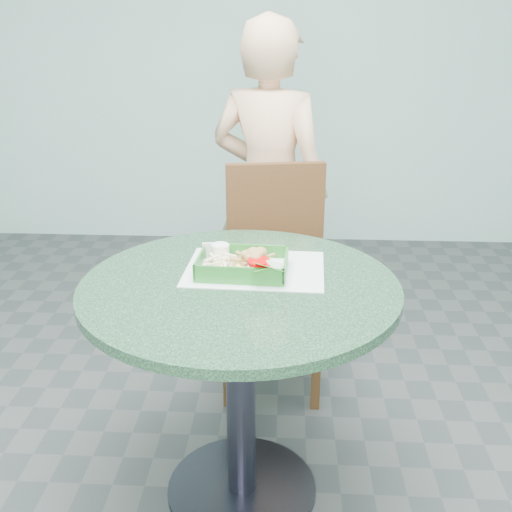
{
  "coord_description": "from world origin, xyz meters",
  "views": [
    {
      "loc": [
        0.13,
        -1.58,
        1.49
      ],
      "look_at": [
        0.04,
        0.1,
        0.81
      ],
      "focal_mm": 42.0,
      "sensor_mm": 36.0,
      "label": 1
    }
  ],
  "objects_px": {
    "cafe_table": "(240,340)",
    "diner_person": "(269,190)",
    "food_basket": "(243,274)",
    "sauce_ramekin": "(219,255)",
    "crab_sandwich": "(254,264)",
    "dining_chair": "(274,262)"
  },
  "relations": [
    {
      "from": "sauce_ramekin",
      "to": "cafe_table",
      "type": "bearing_deg",
      "value": -61.5
    },
    {
      "from": "food_basket",
      "to": "cafe_table",
      "type": "bearing_deg",
      "value": -92.99
    },
    {
      "from": "cafe_table",
      "to": "dining_chair",
      "type": "height_order",
      "value": "dining_chair"
    },
    {
      "from": "crab_sandwich",
      "to": "sauce_ramekin",
      "type": "distance_m",
      "value": 0.13
    },
    {
      "from": "crab_sandwich",
      "to": "sauce_ramekin",
      "type": "relative_size",
      "value": 1.99
    },
    {
      "from": "diner_person",
      "to": "sauce_ramekin",
      "type": "relative_size",
      "value": 26.8
    },
    {
      "from": "food_basket",
      "to": "sauce_ramekin",
      "type": "distance_m",
      "value": 0.11
    },
    {
      "from": "food_basket",
      "to": "sauce_ramekin",
      "type": "height_order",
      "value": "sauce_ramekin"
    },
    {
      "from": "dining_chair",
      "to": "cafe_table",
      "type": "bearing_deg",
      "value": -105.36
    },
    {
      "from": "cafe_table",
      "to": "food_basket",
      "type": "relative_size",
      "value": 3.53
    },
    {
      "from": "cafe_table",
      "to": "sauce_ramekin",
      "type": "relative_size",
      "value": 16.46
    },
    {
      "from": "dining_chair",
      "to": "food_basket",
      "type": "bearing_deg",
      "value": -105.74
    },
    {
      "from": "diner_person",
      "to": "food_basket",
      "type": "relative_size",
      "value": 5.75
    },
    {
      "from": "crab_sandwich",
      "to": "sauce_ramekin",
      "type": "height_order",
      "value": "crab_sandwich"
    },
    {
      "from": "diner_person",
      "to": "food_basket",
      "type": "xyz_separation_m",
      "value": [
        -0.05,
        -0.97,
        0.01
      ]
    },
    {
      "from": "food_basket",
      "to": "crab_sandwich",
      "type": "height_order",
      "value": "crab_sandwich"
    },
    {
      "from": "cafe_table",
      "to": "dining_chair",
      "type": "xyz_separation_m",
      "value": [
        0.09,
        0.74,
        -0.05
      ]
    },
    {
      "from": "diner_person",
      "to": "sauce_ramekin",
      "type": "distance_m",
      "value": 0.91
    },
    {
      "from": "cafe_table",
      "to": "diner_person",
      "type": "distance_m",
      "value": 1.06
    },
    {
      "from": "dining_chair",
      "to": "crab_sandwich",
      "type": "distance_m",
      "value": 0.72
    },
    {
      "from": "food_basket",
      "to": "sauce_ramekin",
      "type": "bearing_deg",
      "value": 140.48
    },
    {
      "from": "dining_chair",
      "to": "sauce_ramekin",
      "type": "distance_m",
      "value": 0.68
    }
  ]
}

